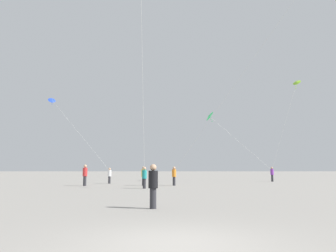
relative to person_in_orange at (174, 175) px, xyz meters
name	(u,v)px	position (x,y,z in m)	size (l,w,h in m)	color
ground_plane	(174,244)	(-0.54, -22.18, -0.92)	(300.00, 300.00, 0.00)	gray
person_in_orange	(174,175)	(0.00, 0.00, 0.00)	(0.37, 0.37, 1.68)	#2D2D33
person_in_purple	(272,173)	(11.52, 8.54, 0.00)	(0.37, 0.37, 1.68)	#2D2D33
person_in_yellow	(143,175)	(-2.71, -0.13, 0.00)	(0.37, 0.37, 1.68)	#2D2D33
person_in_teal	(144,177)	(-2.36, -4.18, -0.02)	(0.36, 0.36, 1.63)	#2D2D33
person_in_red	(85,174)	(-7.79, -0.51, 0.09)	(0.40, 0.40, 1.84)	#2D2D33
person_in_white	(109,175)	(-6.38, 3.71, -0.06)	(0.34, 0.34, 1.57)	#2D2D33
person_in_black	(153,184)	(-1.21, -16.41, 0.01)	(0.37, 0.37, 1.69)	#2D2D33
kite_emerald_diamond	(210,116)	(4.46, 8.93, 6.75)	(7.69, 1.46, 6.97)	green
kite_lime_diamond	(296,83)	(14.34, 7.25, 10.31)	(3.45, 1.92, 10.44)	#8CD12D
kite_cobalt_diamond	(53,101)	(-15.68, 12.83, 9.39)	(10.08, 9.87, 9.58)	blue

